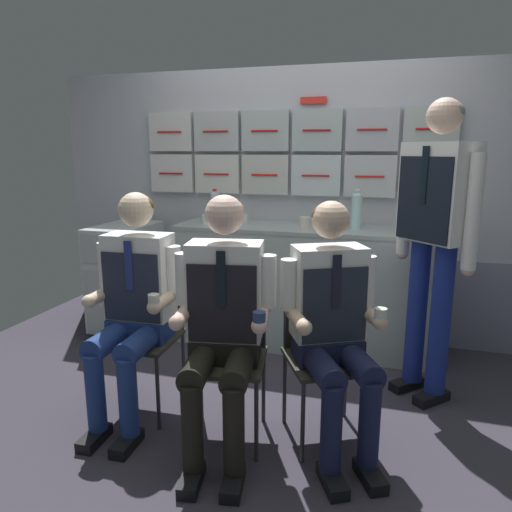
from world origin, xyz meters
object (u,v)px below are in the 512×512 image
service_trolley (126,275)px  folding_chair_left (148,319)px  crew_member_right (333,317)px  paper_cup_blue (305,222)px  folding_chair_center (229,339)px  crew_member_standing (436,223)px  crew_member_left (133,297)px  sparkling_bottle_green (357,210)px  folding_chair_right (322,339)px  crew_member_center (223,314)px

service_trolley → folding_chair_left: (0.76, -0.99, 0.04)m
crew_member_right → paper_cup_blue: bearing=107.7°
folding_chair_center → crew_member_standing: bearing=33.8°
crew_member_left → paper_cup_blue: 1.44m
crew_member_standing → sparkling_bottle_green: bearing=130.0°
crew_member_left → folding_chair_right: crew_member_left is taller
crew_member_center → sparkling_bottle_green: crew_member_center is taller
crew_member_standing → folding_chair_right: bearing=-135.5°
folding_chair_right → crew_member_right: 0.24m
folding_chair_left → crew_member_right: (1.11, -0.14, 0.18)m
service_trolley → folding_chair_center: bearing=-40.6°
folding_chair_left → folding_chair_right: bearing=0.2°
crew_member_center → folding_chair_center: bearing=100.3°
folding_chair_left → sparkling_bottle_green: (1.10, 1.16, 0.56)m
crew_member_right → paper_cup_blue: 1.29m
crew_member_left → folding_chair_left: bearing=92.6°
folding_chair_right → crew_member_left: bearing=-171.1°
sparkling_bottle_green → folding_chair_left: bearing=-133.4°
folding_chair_right → crew_member_standing: (0.56, 0.55, 0.57)m
crew_member_right → sparkling_bottle_green: crew_member_right is taller
crew_member_center → crew_member_right: 0.55m
paper_cup_blue → service_trolley: bearing=-177.3°
folding_chair_center → folding_chair_left: bearing=165.9°
folding_chair_center → crew_member_standing: crew_member_standing is taller
folding_chair_right → paper_cup_blue: 1.19m
crew_member_center → folding_chair_right: size_ratio=1.53×
folding_chair_left → crew_member_left: crew_member_left is taller
crew_member_right → sparkling_bottle_green: 1.35m
crew_member_right → crew_member_left: bearing=-179.0°
folding_chair_center → folding_chair_right: size_ratio=1.00×
service_trolley → folding_chair_right: bearing=-28.7°
folding_chair_center → paper_cup_blue: 1.30m
folding_chair_center → folding_chair_right: 0.50m
crew_member_center → crew_member_standing: (1.01, 0.85, 0.37)m
folding_chair_left → paper_cup_blue: (0.73, 1.06, 0.46)m
crew_member_standing → sparkling_bottle_green: 0.79m
folding_chair_left → sparkling_bottle_green: 1.69m
crew_member_standing → sparkling_bottle_green: (-0.51, 0.60, -0.02)m
crew_member_left → sparkling_bottle_green: 1.75m
crew_member_left → folding_chair_center: (0.55, 0.02, -0.19)m
service_trolley → crew_member_center: size_ratio=0.70×
folding_chair_left → crew_member_right: size_ratio=0.67×
crew_member_left → folding_chair_right: size_ratio=1.51×
service_trolley → folding_chair_center: size_ratio=1.07×
paper_cup_blue → folding_chair_right: bearing=-73.8°
service_trolley → crew_member_standing: bearing=-10.3°
service_trolley → folding_chair_right: service_trolley is taller
crew_member_center → crew_member_right: bearing=16.7°
sparkling_bottle_green → crew_member_standing: bearing=-50.0°
folding_chair_center → service_trolley: bearing=139.4°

